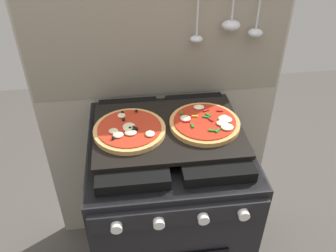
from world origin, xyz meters
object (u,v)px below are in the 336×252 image
(stove, at_px, (168,213))
(pizza_left, at_px, (129,130))
(pizza_right, at_px, (205,122))
(baking_tray, at_px, (168,130))

(stove, bearing_deg, pizza_left, -177.23)
(stove, height_order, pizza_right, pizza_right)
(pizza_left, bearing_deg, baking_tray, 3.44)
(baking_tray, bearing_deg, pizza_right, 1.10)
(stove, bearing_deg, baking_tray, 90.00)
(stove, bearing_deg, pizza_right, 1.78)
(pizza_left, xyz_separation_m, pizza_right, (0.28, 0.01, 0.00))
(pizza_left, distance_m, pizza_right, 0.28)
(stove, xyz_separation_m, baking_tray, (0.00, 0.00, 0.46))
(stove, xyz_separation_m, pizza_right, (0.14, 0.00, 0.48))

